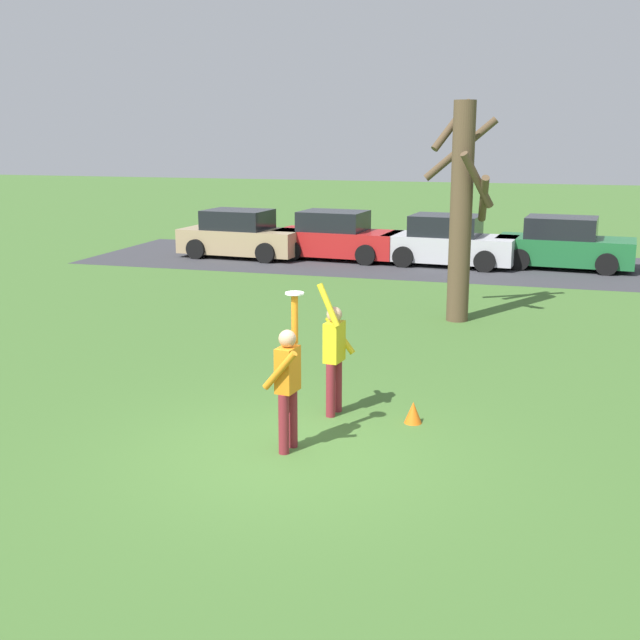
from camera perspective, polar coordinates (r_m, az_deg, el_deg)
name	(u,v)px	position (r m, az deg, el deg)	size (l,w,h in m)	color
ground_plane	(292,453)	(10.93, -1.99, -9.27)	(120.00, 120.00, 0.00)	#426B2D
person_catcher	(288,379)	(10.70, -2.27, -4.18)	(0.49, 0.57, 2.08)	maroon
person_defender	(334,351)	(12.06, 1.00, -2.18)	(0.49, 0.58, 2.04)	maroon
frisbee_disc	(295,293)	(10.62, -1.79, 1.88)	(0.25, 0.25, 0.02)	white
parked_car_tan	(241,236)	(27.75, -5.54, 5.90)	(4.23, 2.28, 1.59)	tan
parked_car_red	(337,237)	(27.19, 1.16, 5.81)	(4.23, 2.28, 1.59)	red
parked_car_silver	(449,242)	(26.21, 8.99, 5.38)	(4.23, 2.28, 1.59)	#BCBCC1
parked_car_green	(564,245)	(26.43, 16.70, 5.05)	(4.23, 2.28, 1.59)	#1E6633
parking_strip	(390,262)	(26.70, 4.95, 4.06)	(19.90, 6.40, 0.01)	#38383D
bare_tree_tall	(462,206)	(18.25, 9.89, 7.83)	(1.68, 1.70, 4.85)	brown
field_cone_orange	(413,412)	(12.01, 6.53, -6.44)	(0.26, 0.26, 0.32)	orange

